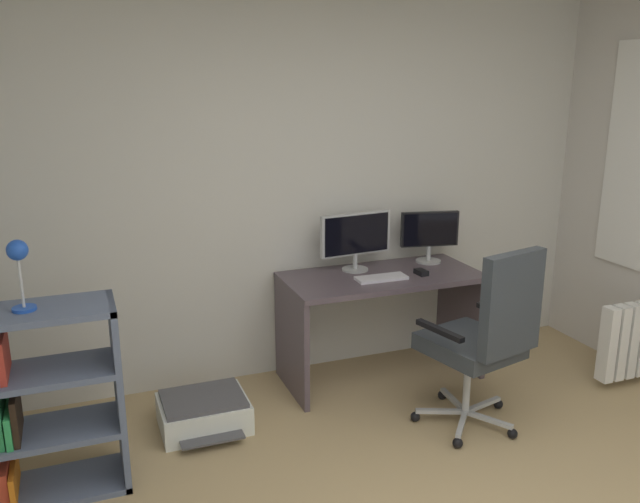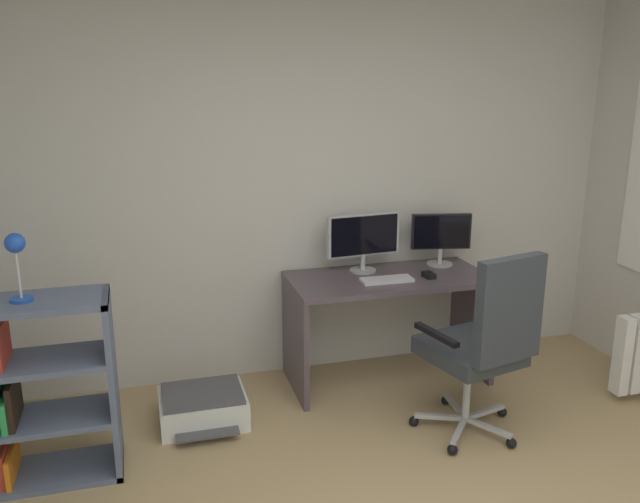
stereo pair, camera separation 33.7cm
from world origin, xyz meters
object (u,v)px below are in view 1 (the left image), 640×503
monitor_secondary (430,232)px  computer_mouse (421,272)px  desk (381,303)px  keyboard (381,278)px  bookshelf (28,407)px  printer (204,412)px  office_chair (485,334)px  monitor_main (356,236)px  desk_lamp (19,262)px

monitor_secondary → computer_mouse: 0.38m
desk → keyboard: (-0.05, -0.10, 0.22)m
bookshelf → monitor_secondary: bearing=15.6°
desk → printer: (-1.28, -0.24, -0.44)m
office_chair → printer: bearing=157.8°
keyboard → computer_mouse: 0.30m
computer_mouse → desk: bearing=154.0°
keyboard → bookshelf: bearing=-166.1°
monitor_main → monitor_secondary: bearing=0.0°
desk → office_chair: bearing=-75.0°
office_chair → printer: size_ratio=2.20×
monitor_secondary → printer: 1.97m
desk_lamp → bookshelf: bearing=-178.9°
monitor_secondary → keyboard: 0.60m
computer_mouse → office_chair: bearing=-95.1°
monitor_main → office_chair: size_ratio=0.46×
monitor_secondary → keyboard: (-0.50, -0.25, -0.21)m
computer_mouse → printer: computer_mouse is taller
computer_mouse → office_chair: office_chair is taller
desk → monitor_secondary: 0.63m
monitor_secondary → printer: bearing=-167.0°
bookshelf → desk_lamp: bearing=1.1°
office_chair → bookshelf: 2.44m
monitor_secondary → desk: bearing=-160.8°
bookshelf → printer: bookshelf is taller
computer_mouse → desk_lamp: 2.48m
bookshelf → desk_lamp: size_ratio=2.87×
monitor_main → computer_mouse: 0.50m
desk → keyboard: keyboard is taller
desk → desk_lamp: (-2.15, -0.58, 0.68)m
keyboard → printer: keyboard is taller
desk → monitor_secondary: monitor_secondary is taller
computer_mouse → printer: 1.67m
desk → desk_lamp: 2.33m
monitor_main → bookshelf: 2.25m
keyboard → printer: size_ratio=0.66×
desk → printer: 1.38m
monitor_main → office_chair: 1.14m
monitor_secondary → desk_lamp: bearing=-164.2°
desk → bookshelf: bearing=-165.1°
office_chair → bookshelf: office_chair is taller
monitor_secondary → desk_lamp: size_ratio=1.22×
monitor_main → office_chair: (0.36, -1.02, -0.37)m
monitor_main → bookshelf: size_ratio=0.53×
monitor_main → desk_lamp: bearing=-160.0°
desk → keyboard: size_ratio=3.91×
bookshelf → desk_lamp: 0.73m
desk → monitor_secondary: (0.44, 0.16, 0.42)m
printer → bookshelf: bearing=-159.6°
keyboard → monitor_main: bearing=107.6°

